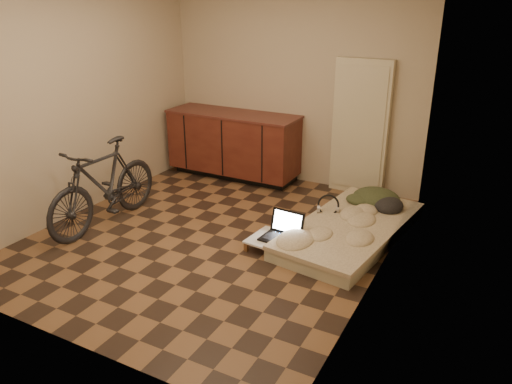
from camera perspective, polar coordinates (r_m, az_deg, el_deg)
The scene contains 10 objects.
room_shell at distance 4.95m, azimuth -5.20°, elevation 8.63°, with size 3.50×4.00×2.60m.
cabinets at distance 6.95m, azimuth -2.57°, elevation 5.47°, with size 1.84×0.62×0.91m.
appliance_panel at distance 6.41m, azimuth 11.82°, elevation 7.16°, with size 0.70×0.10×1.70m, color beige.
bicycle at distance 5.66m, azimuth -17.06°, elevation 1.24°, with size 0.48×1.62×1.05m, color black.
futon at distance 5.40m, azimuth 10.74°, elevation -4.28°, with size 1.18×2.04×0.17m.
clothing_pile at distance 5.88m, azimuth 13.92°, elevation -0.23°, with size 0.57×0.48×0.23m, color #323B22, non-canonical shape.
headphones at distance 5.56m, azimuth 8.27°, elevation -1.40°, with size 0.26×0.24×0.18m, color black, non-canonical shape.
lap_desk at distance 5.02m, azimuth 3.05°, elevation -5.83°, with size 0.72×0.51×0.11m.
laptop at distance 5.06m, azimuth 3.00°, elevation -4.73°, with size 0.39×0.36×0.25m.
mouse at distance 4.90m, azimuth 5.17°, elevation -6.19°, with size 0.06×0.11×0.04m, color silver.
Camera 1 is at (2.64, -4.04, 2.43)m, focal length 35.00 mm.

